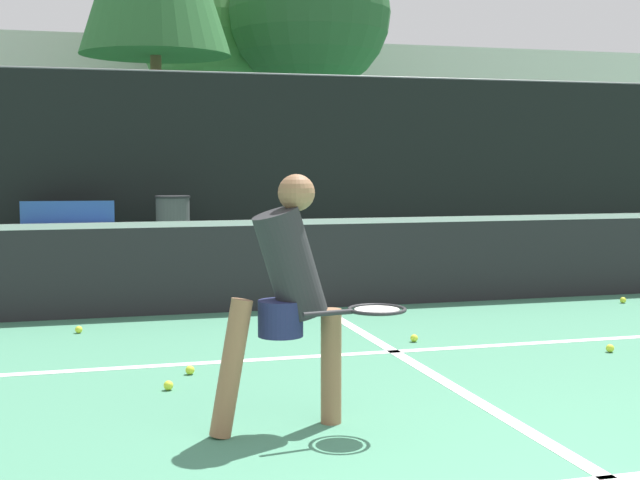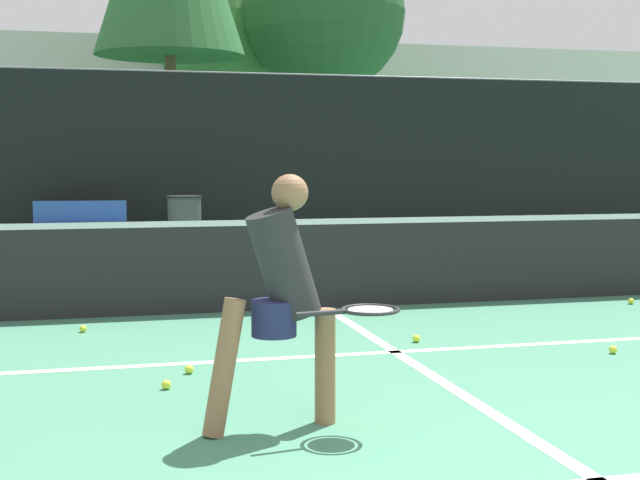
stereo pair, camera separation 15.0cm
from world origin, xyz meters
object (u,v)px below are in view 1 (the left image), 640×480
courtside_bench (67,224)px  trash_bin (173,222)px  player_practicing (290,290)px  parked_car (21,206)px

courtside_bench → trash_bin: bearing=0.3°
courtside_bench → trash_bin: size_ratio=1.73×
player_practicing → courtside_bench: size_ratio=0.91×
trash_bin → parked_car: parked_car is taller
trash_bin → courtside_bench: bearing=174.2°
courtside_bench → parked_car: (-0.99, 4.42, 0.10)m
parked_car → trash_bin: bearing=-58.7°
player_practicing → parked_car: bearing=89.9°
courtside_bench → parked_car: 4.53m
courtside_bench → trash_bin: 1.82m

